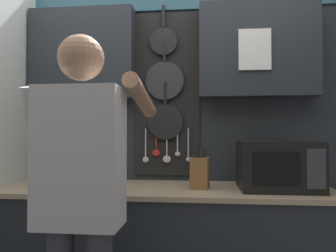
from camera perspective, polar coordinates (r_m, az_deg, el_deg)
The scene contains 5 objects.
back_wall_unit at distance 2.47m, azimuth 0.43°, elevation 4.09°, with size 2.71×0.22×2.43m.
microwave at distance 2.18m, azimuth 18.57°, elevation -6.51°, with size 0.48×0.40×0.30m.
knife_block at distance 2.13m, azimuth 5.58°, elevation -7.99°, with size 0.13×0.16×0.28m.
utensil_crock at distance 2.30m, azimuth -16.11°, elevation -7.55°, with size 0.10×0.10×0.36m.
person at distance 1.57m, azimuth -14.91°, elevation -9.97°, with size 0.54×0.67×1.72m.
Camera 1 is at (0.24, -2.14, 1.26)m, focal length 35.00 mm.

